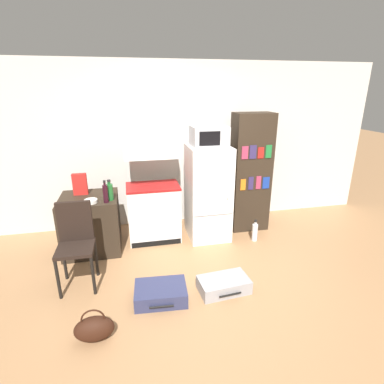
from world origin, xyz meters
The scene contains 17 objects.
ground_plane centered at (0.00, 0.00, 0.00)m, with size 24.00×24.00×0.00m, color #A3754C.
wall_back centered at (0.20, 2.00, 1.30)m, with size 6.40×0.10×2.60m.
side_table centered at (-1.36, 1.24, 0.39)m, with size 0.77×0.72×0.78m.
kitchen_hutch centered at (-0.46, 1.35, 0.82)m, with size 0.76×0.50×1.82m.
refrigerator centered at (0.35, 1.28, 0.71)m, with size 0.60×0.66×1.41m.
microwave centered at (0.35, 1.28, 1.55)m, with size 0.50×0.42×0.28m.
bookshelf centered at (1.07, 1.42, 0.93)m, with size 0.59×0.36×1.85m.
bottle_wine_dark centered at (-1.10, 0.98, 0.91)m, with size 0.07×0.07×0.30m.
bottle_green_tall centered at (-1.05, 1.06, 0.90)m, with size 0.09×0.09×0.28m.
bottle_clear_short centered at (-1.52, 1.54, 0.86)m, with size 0.08×0.08×0.19m.
bowl centered at (-1.29, 1.01, 0.81)m, with size 0.16×0.16×0.05m.
cereal_box centered at (-1.46, 1.37, 0.93)m, with size 0.19×0.07×0.30m.
chair centered at (-1.43, 0.45, 0.59)m, with size 0.40×0.41×0.99m.
suitcase_large_flat centered at (0.18, -0.08, 0.08)m, with size 0.59×0.39×0.15m.
suitcase_small_flat centered at (-0.54, -0.08, 0.08)m, with size 0.59×0.45×0.16m.
handbag centered at (-1.20, -0.50, 0.12)m, with size 0.36×0.20×0.33m.
water_bottle_front centered at (1.00, 0.96, 0.14)m, with size 0.08×0.08×0.33m.
Camera 1 is at (-0.79, -2.79, 2.20)m, focal length 28.00 mm.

